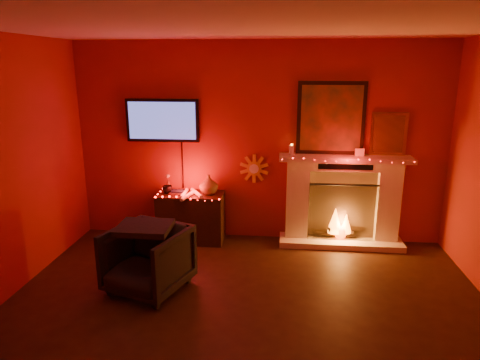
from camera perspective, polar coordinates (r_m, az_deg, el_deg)
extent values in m
plane|color=black|center=(4.02, -0.08, -21.21)|extent=(5.00, 5.00, 0.00)
plane|color=silver|center=(3.25, -0.10, 20.79)|extent=(5.00, 5.00, 0.00)
plane|color=maroon|center=(5.82, 2.43, 4.91)|extent=(5.00, 0.00, 5.00)
cube|color=beige|center=(6.05, 13.22, -8.06)|extent=(1.65, 0.40, 0.08)
cube|color=beige|center=(5.90, 7.63, -3.03)|extent=(0.30, 0.22, 0.95)
cube|color=beige|center=(6.07, 19.05, -3.25)|extent=(0.30, 0.22, 0.95)
cube|color=beige|center=(5.81, 13.74, 1.96)|extent=(1.50, 0.22, 0.14)
cube|color=beige|center=(5.73, 13.88, 2.80)|extent=(1.72, 0.34, 0.06)
cube|color=#936C56|center=(6.01, 13.34, -2.98)|extent=(0.90, 0.10, 0.95)
cube|color=black|center=(5.87, 13.51, -4.31)|extent=(0.90, 0.02, 0.78)
cylinder|color=black|center=(6.05, 12.27, -6.96)|extent=(0.55, 0.09, 0.09)
cylinder|color=black|center=(6.07, 13.97, -6.38)|extent=(0.51, 0.18, 0.08)
cone|color=orange|center=(5.99, 12.56, -5.28)|extent=(0.20, 0.20, 0.34)
cone|color=orange|center=(6.03, 13.95, -5.62)|extent=(0.16, 0.16, 0.26)
sphere|color=#FF3F07|center=(6.06, 13.22, -6.79)|extent=(0.18, 0.18, 0.18)
cube|color=black|center=(5.76, 12.03, 8.06)|extent=(0.88, 0.05, 0.95)
cube|color=#B54D18|center=(5.73, 12.06, 8.03)|extent=(0.78, 0.01, 0.85)
cube|color=#BB8537|center=(5.92, 19.19, 5.83)|extent=(0.46, 0.04, 0.56)
cube|color=#A56C26|center=(5.89, 19.24, 5.79)|extent=(0.38, 0.01, 0.48)
cylinder|color=beige|center=(5.70, 6.88, 4.00)|extent=(0.07, 0.07, 0.12)
cube|color=white|center=(5.77, 15.66, 3.57)|extent=(0.12, 0.01, 0.10)
cube|color=black|center=(5.95, -10.28, 7.83)|extent=(1.00, 0.06, 0.58)
cube|color=#404BA4|center=(5.92, -10.37, 7.79)|extent=(0.92, 0.01, 0.50)
cylinder|color=black|center=(6.01, -7.67, 2.00)|extent=(0.02, 0.02, 0.66)
cylinder|color=gold|center=(5.88, 1.90, 1.53)|extent=(0.20, 0.03, 0.20)
cylinder|color=white|center=(5.86, 1.89, 1.49)|extent=(0.13, 0.01, 0.13)
cube|color=black|center=(5.97, -6.52, -4.95)|extent=(0.89, 0.45, 0.68)
imported|color=brown|center=(5.80, -4.19, -0.59)|extent=(0.26, 0.26, 0.27)
imported|color=black|center=(5.92, -9.64, -1.25)|extent=(0.14, 0.14, 0.11)
cylinder|color=white|center=(5.80, -7.47, -1.81)|extent=(0.06, 0.38, 0.05)
cylinder|color=white|center=(5.70, -7.00, -2.10)|extent=(0.13, 0.38, 0.05)
cylinder|color=white|center=(5.80, -5.81, -1.75)|extent=(0.24, 0.35, 0.05)
cube|color=#5B291A|center=(5.85, -8.37, -1.79)|extent=(0.20, 0.14, 0.03)
cube|color=#1B2940|center=(5.85, -8.27, -1.51)|extent=(0.17, 0.12, 0.02)
imported|color=black|center=(4.77, -12.19, -10.33)|extent=(0.98, 0.99, 0.71)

